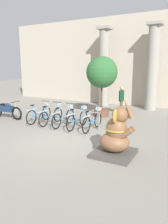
# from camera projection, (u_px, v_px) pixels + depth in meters

# --- Properties ---
(ground_plane) EXTENTS (60.00, 60.00, 0.00)m
(ground_plane) POSITION_uv_depth(u_px,v_px,m) (59.00, 141.00, 7.90)
(ground_plane) COLOR gray
(building_facade) EXTENTS (20.00, 0.20, 6.00)m
(building_facade) POSITION_uv_depth(u_px,v_px,m) (132.00, 61.00, 14.67)
(building_facade) COLOR #BCB29E
(building_facade) RESTS_ON ground_plane
(column_left) EXTENTS (0.89, 0.89, 5.16)m
(column_left) POSITION_uv_depth(u_px,v_px,m) (104.00, 67.00, 14.63)
(column_left) COLOR gray
(column_left) RESTS_ON ground_plane
(column_right) EXTENTS (0.89, 0.89, 5.16)m
(column_right) POSITION_uv_depth(u_px,v_px,m) (153.00, 67.00, 13.14)
(column_right) COLOR gray
(column_right) RESTS_ON ground_plane
(bike_rack) EXTENTS (3.47, 0.05, 0.77)m
(bike_rack) POSITION_uv_depth(u_px,v_px,m) (65.00, 113.00, 9.93)
(bike_rack) COLOR gray
(bike_rack) RESTS_ON ground_plane
(bicycle_0) EXTENTS (0.48, 1.79, 0.98)m
(bicycle_0) POSITION_uv_depth(u_px,v_px,m) (40.00, 114.00, 10.56)
(bicycle_0) COLOR black
(bicycle_0) RESTS_ON ground_plane
(bicycle_1) EXTENTS (0.48, 1.79, 0.98)m
(bicycle_1) POSITION_uv_depth(u_px,v_px,m) (51.00, 115.00, 10.21)
(bicycle_1) COLOR black
(bicycle_1) RESTS_ON ground_plane
(bicycle_2) EXTENTS (0.48, 1.79, 0.98)m
(bicycle_2) POSITION_uv_depth(u_px,v_px,m) (64.00, 117.00, 9.86)
(bicycle_2) COLOR black
(bicycle_2) RESTS_ON ground_plane
(bicycle_3) EXTENTS (0.48, 1.79, 0.98)m
(bicycle_3) POSITION_uv_depth(u_px,v_px,m) (78.00, 119.00, 9.53)
(bicycle_3) COLOR black
(bicycle_3) RESTS_ON ground_plane
(bicycle_4) EXTENTS (0.48, 1.79, 0.98)m
(bicycle_4) POSITION_uv_depth(u_px,v_px,m) (93.00, 121.00, 9.21)
(bicycle_4) COLOR black
(bicycle_4) RESTS_ON ground_plane
(elephant_statue) EXTENTS (1.18, 1.18, 1.80)m
(elephant_statue) POSITION_uv_depth(u_px,v_px,m) (116.00, 136.00, 6.51)
(elephant_statue) COLOR #4C4742
(elephant_statue) RESTS_ON ground_plane
(motorcycle) EXTENTS (2.09, 0.55, 0.93)m
(motorcycle) POSITION_uv_depth(u_px,v_px,m) (7.00, 110.00, 11.30)
(motorcycle) COLOR black
(motorcycle) RESTS_ON ground_plane
(person_pedestrian) EXTENTS (0.21, 0.47, 1.58)m
(person_pedestrian) POSITION_uv_depth(u_px,v_px,m) (121.00, 98.00, 12.14)
(person_pedestrian) COLOR brown
(person_pedestrian) RESTS_ON ground_plane
(potted_tree) EXTENTS (1.65, 1.65, 3.18)m
(potted_tree) POSITION_uv_depth(u_px,v_px,m) (102.00, 74.00, 11.43)
(potted_tree) COLOR brown
(potted_tree) RESTS_ON ground_plane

